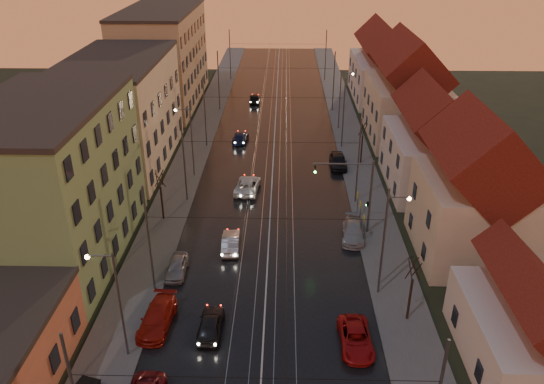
# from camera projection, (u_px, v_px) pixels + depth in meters

# --- Properties ---
(ground) EXTENTS (160.00, 160.00, 0.00)m
(ground) POSITION_uv_depth(u_px,v_px,m) (261.00, 381.00, 32.79)
(ground) COLOR black
(ground) RESTS_ON ground
(road) EXTENTS (16.00, 120.00, 0.04)m
(road) POSITION_uv_depth(u_px,v_px,m) (274.00, 144.00, 68.52)
(road) COLOR black
(road) RESTS_ON ground
(sidewalk_left) EXTENTS (4.00, 120.00, 0.15)m
(sidewalk_left) POSITION_uv_depth(u_px,v_px,m) (197.00, 143.00, 68.70)
(sidewalk_left) COLOR #4C4C4C
(sidewalk_left) RESTS_ON ground
(sidewalk_right) EXTENTS (4.00, 120.00, 0.15)m
(sidewalk_right) POSITION_uv_depth(u_px,v_px,m) (352.00, 144.00, 68.28)
(sidewalk_right) COLOR #4C4C4C
(sidewalk_right) RESTS_ON ground
(tram_rail_0) EXTENTS (0.06, 120.00, 0.03)m
(tram_rail_0) POSITION_uv_depth(u_px,v_px,m) (257.00, 144.00, 68.55)
(tram_rail_0) COLOR gray
(tram_rail_0) RESTS_ON road
(tram_rail_1) EXTENTS (0.06, 120.00, 0.03)m
(tram_rail_1) POSITION_uv_depth(u_px,v_px,m) (268.00, 144.00, 68.52)
(tram_rail_1) COLOR gray
(tram_rail_1) RESTS_ON road
(tram_rail_2) EXTENTS (0.06, 120.00, 0.03)m
(tram_rail_2) POSITION_uv_depth(u_px,v_px,m) (280.00, 144.00, 68.48)
(tram_rail_2) COLOR gray
(tram_rail_2) RESTS_ON road
(tram_rail_3) EXTENTS (0.06, 120.00, 0.03)m
(tram_rail_3) POSITION_uv_depth(u_px,v_px,m) (291.00, 144.00, 68.45)
(tram_rail_3) COLOR gray
(tram_rail_3) RESTS_ON road
(apartment_left_1) EXTENTS (10.00, 18.00, 13.00)m
(apartment_left_1) POSITION_uv_depth(u_px,v_px,m) (51.00, 185.00, 42.75)
(apartment_left_1) COLOR #719B62
(apartment_left_1) RESTS_ON ground
(apartment_left_2) EXTENTS (10.00, 20.00, 12.00)m
(apartment_left_2) POSITION_uv_depth(u_px,v_px,m) (121.00, 113.00, 60.84)
(apartment_left_2) COLOR beige
(apartment_left_2) RESTS_ON ground
(apartment_left_3) EXTENTS (10.00, 24.00, 14.00)m
(apartment_left_3) POSITION_uv_depth(u_px,v_px,m) (163.00, 58.00, 81.84)
(apartment_left_3) COLOR tan
(apartment_left_3) RESTS_ON ground
(house_right_0) EXTENTS (8.16, 10.20, 5.80)m
(house_right_0) POSITION_uv_depth(u_px,v_px,m) (535.00, 327.00, 32.90)
(house_right_0) COLOR silver
(house_right_0) RESTS_ON ground
(house_right_1) EXTENTS (8.67, 10.20, 10.80)m
(house_right_1) POSITION_uv_depth(u_px,v_px,m) (475.00, 196.00, 43.38)
(house_right_1) COLOR beige
(house_right_1) RESTS_ON ground
(house_right_2) EXTENTS (9.18, 12.24, 9.20)m
(house_right_2) POSITION_uv_depth(u_px,v_px,m) (434.00, 146.00, 55.36)
(house_right_2) COLOR silver
(house_right_2) RESTS_ON ground
(house_right_3) EXTENTS (9.18, 14.28, 11.50)m
(house_right_3) POSITION_uv_depth(u_px,v_px,m) (406.00, 95.00, 68.24)
(house_right_3) COLOR beige
(house_right_3) RESTS_ON ground
(house_right_4) EXTENTS (9.18, 16.32, 10.00)m
(house_right_4) POSITION_uv_depth(u_px,v_px,m) (383.00, 67.00, 84.66)
(house_right_4) COLOR silver
(house_right_4) RESTS_ON ground
(catenary_pole_l_1) EXTENTS (0.16, 0.16, 9.00)m
(catenary_pole_l_1) POSITION_uv_depth(u_px,v_px,m) (149.00, 241.00, 38.99)
(catenary_pole_l_1) COLOR #595B60
(catenary_pole_l_1) RESTS_ON ground
(catenary_pole_r_1) EXTENTS (0.16, 0.16, 9.00)m
(catenary_pole_r_1) POSITION_uv_depth(u_px,v_px,m) (383.00, 244.00, 38.63)
(catenary_pole_r_1) COLOR #595B60
(catenary_pole_r_1) RESTS_ON ground
(catenary_pole_l_2) EXTENTS (0.16, 0.16, 9.00)m
(catenary_pole_l_2) POSITION_uv_depth(u_px,v_px,m) (184.00, 160.00, 52.39)
(catenary_pole_l_2) COLOR #595B60
(catenary_pole_l_2) RESTS_ON ground
(catenary_pole_r_2) EXTENTS (0.16, 0.16, 9.00)m
(catenary_pole_r_2) POSITION_uv_depth(u_px,v_px,m) (358.00, 162.00, 52.03)
(catenary_pole_r_2) COLOR #595B60
(catenary_pole_r_2) RESTS_ON ground
(catenary_pole_l_3) EXTENTS (0.16, 0.16, 9.00)m
(catenary_pole_l_3) POSITION_uv_depth(u_px,v_px,m) (205.00, 113.00, 65.79)
(catenary_pole_l_3) COLOR #595B60
(catenary_pole_l_3) RESTS_ON ground
(catenary_pole_r_3) EXTENTS (0.16, 0.16, 9.00)m
(catenary_pole_r_3) POSITION_uv_depth(u_px,v_px,m) (343.00, 114.00, 65.43)
(catenary_pole_r_3) COLOR #595B60
(catenary_pole_r_3) RESTS_ON ground
(catenary_pole_l_4) EXTENTS (0.16, 0.16, 9.00)m
(catenary_pole_l_4) POSITION_uv_depth(u_px,v_px,m) (219.00, 81.00, 79.20)
(catenary_pole_l_4) COLOR #595B60
(catenary_pole_l_4) RESTS_ON ground
(catenary_pole_r_4) EXTENTS (0.16, 0.16, 9.00)m
(catenary_pole_r_4) POSITION_uv_depth(u_px,v_px,m) (334.00, 82.00, 78.83)
(catenary_pole_r_4) COLOR #595B60
(catenary_pole_r_4) RESTS_ON ground
(catenary_pole_l_5) EXTENTS (0.16, 0.16, 9.00)m
(catenary_pole_l_5) POSITION_uv_depth(u_px,v_px,m) (230.00, 55.00, 95.28)
(catenary_pole_l_5) COLOR #595B60
(catenary_pole_l_5) RESTS_ON ground
(catenary_pole_r_5) EXTENTS (0.16, 0.16, 9.00)m
(catenary_pole_r_5) POSITION_uv_depth(u_px,v_px,m) (326.00, 56.00, 94.91)
(catenary_pole_r_5) COLOR #595B60
(catenary_pole_r_5) RESTS_ON ground
(street_lamp_0) EXTENTS (1.75, 0.32, 8.00)m
(street_lamp_0) POSITION_uv_depth(u_px,v_px,m) (114.00, 296.00, 32.57)
(street_lamp_0) COLOR #595B60
(street_lamp_0) RESTS_ON ground
(street_lamp_1) EXTENTS (1.75, 0.32, 8.00)m
(street_lamp_1) POSITION_uv_depth(u_px,v_px,m) (388.00, 232.00, 39.34)
(street_lamp_1) COLOR #595B60
(street_lamp_1) RESTS_ON ground
(street_lamp_2) EXTENTS (1.75, 0.32, 8.00)m
(street_lamp_2) POSITION_uv_depth(u_px,v_px,m) (189.00, 135.00, 57.59)
(street_lamp_2) COLOR #595B60
(street_lamp_2) RESTS_ON ground
(street_lamp_3) EXTENTS (1.75, 0.32, 8.00)m
(street_lamp_3) POSITION_uv_depth(u_px,v_px,m) (342.00, 95.00, 71.50)
(street_lamp_3) COLOR #595B60
(street_lamp_3) RESTS_ON ground
(traffic_light_mast) EXTENTS (5.30, 0.32, 7.20)m
(traffic_light_mast) POSITION_uv_depth(u_px,v_px,m) (360.00, 188.00, 46.63)
(traffic_light_mast) COLOR #595B60
(traffic_light_mast) RESTS_ON ground
(bare_tree_0) EXTENTS (1.09, 1.09, 5.11)m
(bare_tree_0) POSITION_uv_depth(u_px,v_px,m) (161.00, 197.00, 49.76)
(bare_tree_0) COLOR black
(bare_tree_0) RESTS_ON ground
(bare_tree_1) EXTENTS (1.09, 1.09, 5.11)m
(bare_tree_1) POSITION_uv_depth(u_px,v_px,m) (411.00, 292.00, 36.82)
(bare_tree_1) COLOR black
(bare_tree_1) RESTS_ON ground
(bare_tree_2) EXTENTS (1.09, 1.09, 5.11)m
(bare_tree_2) POSITION_uv_depth(u_px,v_px,m) (362.00, 144.00, 61.83)
(bare_tree_2) COLOR black
(bare_tree_2) RESTS_ON ground
(driving_car_0) EXTENTS (1.72, 4.08, 1.38)m
(driving_car_0) POSITION_uv_depth(u_px,v_px,m) (211.00, 324.00, 36.48)
(driving_car_0) COLOR black
(driving_car_0) RESTS_ON ground
(driving_car_1) EXTENTS (1.66, 4.24, 1.38)m
(driving_car_1) POSITION_uv_depth(u_px,v_px,m) (231.00, 242.00, 45.98)
(driving_car_1) COLOR #A5A5AA
(driving_car_1) RESTS_ON ground
(driving_car_2) EXTENTS (2.81, 5.23, 1.40)m
(driving_car_2) POSITION_uv_depth(u_px,v_px,m) (248.00, 185.00, 56.07)
(driving_car_2) COLOR silver
(driving_car_2) RESTS_ON ground
(driving_car_3) EXTENTS (2.07, 4.42, 1.25)m
(driving_car_3) POSITION_uv_depth(u_px,v_px,m) (240.00, 137.00, 68.99)
(driving_car_3) COLOR #151E41
(driving_car_3) RESTS_ON ground
(driving_car_4) EXTENTS (1.80, 4.17, 1.40)m
(driving_car_4) POSITION_uv_depth(u_px,v_px,m) (255.00, 98.00, 84.41)
(driving_car_4) COLOR black
(driving_car_4) RESTS_ON ground
(parked_left_2) EXTENTS (2.33, 5.01, 1.42)m
(parked_left_2) POSITION_uv_depth(u_px,v_px,m) (157.00, 318.00, 37.03)
(parked_left_2) COLOR #9D180F
(parked_left_2) RESTS_ON ground
(parked_left_3) EXTENTS (1.55, 3.79, 1.29)m
(parked_left_3) POSITION_uv_depth(u_px,v_px,m) (177.00, 267.00, 42.71)
(parked_left_3) COLOR #949398
(parked_left_3) RESTS_ON ground
(parked_right_0) EXTENTS (2.22, 4.61, 1.27)m
(parked_right_0) POSITION_uv_depth(u_px,v_px,m) (356.00, 338.00, 35.31)
(parked_right_0) COLOR #AE1113
(parked_right_0) RESTS_ON ground
(parked_right_1) EXTENTS (2.46, 4.93, 1.37)m
(parked_right_1) POSITION_uv_depth(u_px,v_px,m) (353.00, 231.00, 47.60)
(parked_right_1) COLOR #A9A8AE
(parked_right_1) RESTS_ON ground
(parked_right_2) EXTENTS (1.86, 4.62, 1.57)m
(parked_right_2) POSITION_uv_depth(u_px,v_px,m) (338.00, 161.00, 61.60)
(parked_right_2) COLOR black
(parked_right_2) RESTS_ON ground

